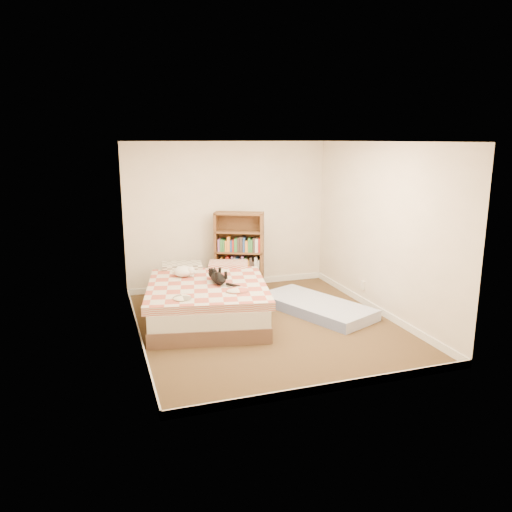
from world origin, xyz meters
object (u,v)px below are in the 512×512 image
object	(u,v)px
bed	(207,298)
bookshelf	(239,261)
white_dog	(184,271)
black_cat	(218,277)
floor_mattress	(316,306)

from	to	relation	value
bed	bookshelf	distance (m)	1.35
bed	white_dog	world-z (taller)	white_dog
bookshelf	black_cat	world-z (taller)	bookshelf
bed	white_dog	size ratio (longest dim) A/B	7.15
black_cat	white_dog	xyz separation A→B (m)	(-0.40, 0.47, 0.00)
bed	white_dog	xyz separation A→B (m)	(-0.27, 0.31, 0.34)
bookshelf	black_cat	size ratio (longest dim) A/B	1.86
black_cat	white_dog	world-z (taller)	black_cat
bed	black_cat	size ratio (longest dim) A/B	3.44
floor_mattress	black_cat	bearing A→B (deg)	149.39
bed	bookshelf	bearing A→B (deg)	63.95
bookshelf	white_dog	size ratio (longest dim) A/B	3.86
bookshelf	black_cat	distance (m)	1.39
bed	black_cat	xyz separation A→B (m)	(0.13, -0.16, 0.34)
white_dog	black_cat	bearing A→B (deg)	-58.13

